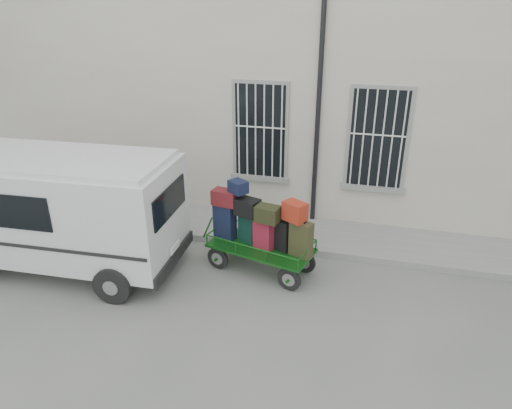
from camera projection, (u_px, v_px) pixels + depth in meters
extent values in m
plane|color=slate|center=(243.00, 282.00, 8.98)|extent=(80.00, 80.00, 0.00)
cube|color=#BDB0A1|center=(297.00, 83.00, 12.62)|extent=(24.00, 5.00, 6.00)
cylinder|color=black|center=(318.00, 112.00, 10.20)|extent=(0.11, 0.11, 5.60)
cube|color=black|center=(260.00, 131.00, 10.79)|extent=(1.20, 0.08, 2.20)
cube|color=gray|center=(260.00, 177.00, 11.25)|extent=(1.45, 0.22, 0.12)
cube|color=black|center=(377.00, 139.00, 10.17)|extent=(1.20, 0.08, 2.20)
cube|color=gray|center=(372.00, 188.00, 10.62)|extent=(1.45, 0.22, 0.12)
cube|color=gray|center=(268.00, 230.00, 10.90)|extent=(24.00, 1.70, 0.15)
cylinder|color=black|center=(218.00, 258.00, 9.37)|extent=(0.47, 0.17, 0.48)
cylinder|color=gray|center=(218.00, 258.00, 9.37)|extent=(0.27, 0.15, 0.26)
cylinder|color=black|center=(236.00, 243.00, 9.94)|extent=(0.47, 0.17, 0.48)
cylinder|color=gray|center=(236.00, 243.00, 9.94)|extent=(0.27, 0.15, 0.26)
cylinder|color=black|center=(289.00, 279.00, 8.65)|extent=(0.47, 0.17, 0.48)
cylinder|color=gray|center=(289.00, 279.00, 8.65)|extent=(0.27, 0.15, 0.26)
cylinder|color=black|center=(304.00, 262.00, 9.23)|extent=(0.47, 0.17, 0.48)
cylinder|color=gray|center=(304.00, 262.00, 9.23)|extent=(0.27, 0.15, 0.26)
cube|color=#125115|center=(261.00, 248.00, 9.18)|extent=(2.26, 1.44, 0.05)
cylinder|color=#125115|center=(208.00, 227.00, 9.69)|extent=(0.28, 0.10, 0.53)
cube|color=black|center=(225.00, 221.00, 9.38)|extent=(0.48, 0.35, 0.76)
cube|color=black|center=(224.00, 204.00, 9.22)|extent=(0.20, 0.16, 0.03)
cube|color=black|center=(249.00, 227.00, 9.27)|extent=(0.43, 0.36, 0.63)
cube|color=black|center=(248.00, 213.00, 9.13)|extent=(0.17, 0.15, 0.03)
cube|color=maroon|center=(264.00, 234.00, 9.01)|extent=(0.45, 0.36, 0.62)
cube|color=black|center=(264.00, 219.00, 8.87)|extent=(0.18, 0.15, 0.03)
cube|color=black|center=(281.00, 234.00, 8.97)|extent=(0.44, 0.36, 0.64)
cube|color=black|center=(282.00, 219.00, 8.83)|extent=(0.18, 0.14, 0.03)
cube|color=#2F3319|center=(301.00, 239.00, 8.72)|extent=(0.49, 0.38, 0.72)
cube|color=black|center=(302.00, 221.00, 8.56)|extent=(0.20, 0.15, 0.03)
cube|color=maroon|center=(225.00, 197.00, 9.15)|extent=(0.55, 0.38, 0.31)
cube|color=black|center=(247.00, 207.00, 9.00)|extent=(0.55, 0.45, 0.34)
cube|color=black|center=(268.00, 214.00, 8.71)|extent=(0.50, 0.40, 0.31)
cube|color=maroon|center=(295.00, 211.00, 8.56)|extent=(0.51, 0.47, 0.37)
cube|color=black|center=(238.00, 187.00, 8.93)|extent=(0.44, 0.42, 0.24)
cube|color=silver|center=(60.00, 206.00, 9.03)|extent=(4.73, 2.22, 1.90)
cube|color=silver|center=(51.00, 159.00, 8.62)|extent=(4.51, 2.05, 0.11)
cube|color=black|center=(170.00, 201.00, 8.46)|extent=(0.11, 1.48, 0.58)
cube|color=black|center=(174.00, 258.00, 8.95)|extent=(0.20, 1.95, 0.23)
cube|color=white|center=(175.00, 247.00, 8.85)|extent=(0.05, 0.44, 0.13)
cylinder|color=black|center=(33.00, 223.00, 10.59)|extent=(0.73, 0.27, 0.72)
cylinder|color=black|center=(113.00, 285.00, 8.27)|extent=(0.73, 0.27, 0.72)
cylinder|color=black|center=(156.00, 236.00, 10.01)|extent=(0.73, 0.27, 0.72)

